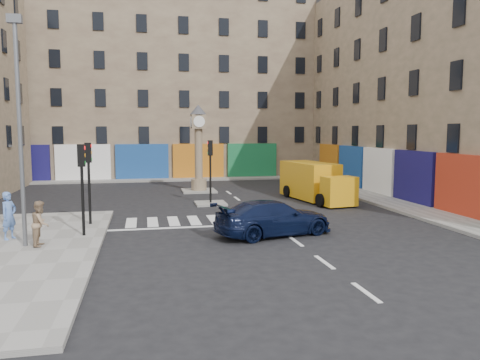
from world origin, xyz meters
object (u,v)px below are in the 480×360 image
object	(u,v)px
traffic_light_island	(210,161)
navy_sedan	(274,218)
yellow_van	(314,182)
traffic_light_left_near	(82,175)
pedestrian_blue	(9,216)
clock_pillar	(198,142)
lamp_post	(19,119)
pedestrian_tan	(40,223)
traffic_light_left_far	(89,170)

from	to	relation	value
traffic_light_island	navy_sedan	xyz separation A→B (m)	(1.45, -8.69, -1.85)
traffic_light_island	yellow_van	xyz separation A→B (m)	(6.64, 0.31, -1.42)
traffic_light_left_near	pedestrian_blue	bearing A→B (deg)	-177.36
navy_sedan	pedestrian_blue	distance (m)	10.54
clock_pillar	lamp_post	bearing A→B (deg)	-118.35
navy_sedan	lamp_post	bearing A→B (deg)	78.55
traffic_light_island	pedestrian_tan	size ratio (longest dim) A/B	2.20
navy_sedan	pedestrian_blue	world-z (taller)	pedestrian_blue
traffic_light_left_near	pedestrian_tan	world-z (taller)	traffic_light_left_near
navy_sedan	pedestrian_tan	distance (m)	9.10
lamp_post	pedestrian_blue	xyz separation A→B (m)	(-0.86, 1.27, -3.70)
pedestrian_blue	traffic_light_island	bearing A→B (deg)	-18.93
traffic_light_left_far	traffic_light_island	xyz separation A→B (m)	(6.30, 5.40, -0.03)
traffic_light_island	navy_sedan	distance (m)	9.00
clock_pillar	yellow_van	size ratio (longest dim) A/B	0.91
lamp_post	pedestrian_tan	world-z (taller)	lamp_post
navy_sedan	clock_pillar	bearing A→B (deg)	-8.86
traffic_light_left_far	pedestrian_blue	xyz separation A→B (m)	(-2.76, -2.53, -1.53)
clock_pillar	pedestrian_blue	size ratio (longest dim) A/B	3.25
lamp_post	clock_pillar	world-z (taller)	lamp_post
clock_pillar	pedestrian_tan	size ratio (longest dim) A/B	3.63
traffic_light_left_far	clock_pillar	size ratio (longest dim) A/B	0.61
traffic_light_left_far	navy_sedan	distance (m)	8.62
pedestrian_blue	pedestrian_tan	distance (m)	1.98
traffic_light_left_near	clock_pillar	world-z (taller)	clock_pillar
traffic_light_island	traffic_light_left_far	bearing A→B (deg)	-139.40
traffic_light_left_near	lamp_post	bearing A→B (deg)	-143.62
lamp_post	yellow_van	world-z (taller)	lamp_post
traffic_light_island	clock_pillar	distance (m)	6.07
clock_pillar	yellow_van	world-z (taller)	clock_pillar
pedestrian_blue	clock_pillar	bearing A→B (deg)	-3.17
traffic_light_left_near	yellow_van	size ratio (longest dim) A/B	0.55
traffic_light_island	lamp_post	world-z (taller)	lamp_post
traffic_light_left_near	clock_pillar	distance (m)	15.19
traffic_light_island	navy_sedan	bearing A→B (deg)	-80.54
traffic_light_left_far	clock_pillar	distance (m)	13.05
traffic_light_left_near	lamp_post	distance (m)	3.21
traffic_light_left_far	navy_sedan	bearing A→B (deg)	-23.00
clock_pillar	yellow_van	distance (m)	9.06
pedestrian_tan	traffic_light_island	bearing A→B (deg)	-36.75
navy_sedan	pedestrian_tan	size ratio (longest dim) A/B	3.03
traffic_light_left_near	pedestrian_tan	distance (m)	2.58
traffic_light_left_near	traffic_light_island	size ratio (longest dim) A/B	1.00
clock_pillar	yellow_van	xyz separation A→B (m)	(6.64, -5.68, -2.38)
pedestrian_blue	pedestrian_tan	size ratio (longest dim) A/B	1.12
lamp_post	clock_pillar	bearing A→B (deg)	61.65
yellow_van	pedestrian_blue	world-z (taller)	yellow_van
lamp_post	pedestrian_blue	bearing A→B (deg)	123.94
clock_pillar	traffic_light_island	bearing A→B (deg)	-90.00
traffic_light_island	navy_sedan	size ratio (longest dim) A/B	0.73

